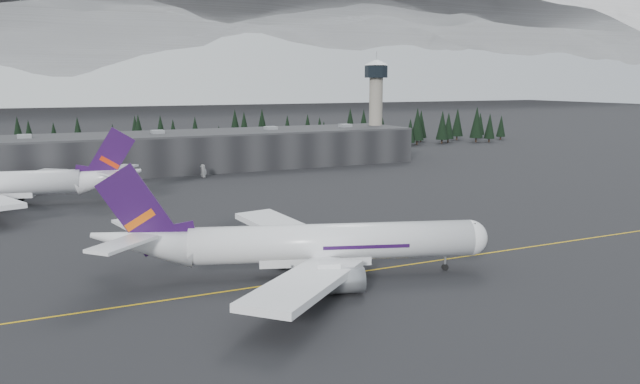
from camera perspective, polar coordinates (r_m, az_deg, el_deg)
name	(u,v)px	position (r m, az deg, el deg)	size (l,w,h in m)	color
ground	(372,266)	(102.40, 4.81, -6.74)	(1400.00, 1400.00, 0.00)	black
taxiline	(379,269)	(100.75, 5.38, -7.03)	(400.00, 0.40, 0.02)	gold
terminal	(188,151)	(216.70, -11.94, 3.69)	(160.00, 30.00, 12.60)	black
control_tower	(376,97)	(246.47, 5.14, 8.60)	(10.00, 10.00, 37.70)	gray
treeline	(166,139)	(252.57, -13.91, 4.77)	(360.00, 20.00, 15.00)	black
mountain_ridge	(58,100)	(1086.24, -22.83, 7.74)	(4400.00, 900.00, 420.00)	white
jet_main	(298,244)	(95.67, -2.01, -4.77)	(59.42, 53.53, 17.95)	white
jet_parked	(6,184)	(167.73, -26.81, 0.64)	(62.33, 56.94, 18.56)	white
gse_vehicle_a	(24,187)	(191.95, -25.42, 0.45)	(2.35, 5.10, 1.42)	silver
gse_vehicle_b	(204,175)	(197.68, -10.56, 1.51)	(1.68, 4.18, 1.42)	silver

